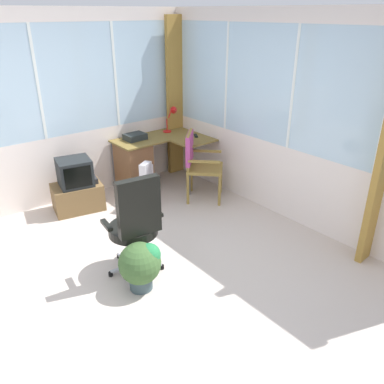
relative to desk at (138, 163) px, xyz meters
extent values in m
cube|color=beige|center=(-1.18, -1.92, -0.44)|extent=(5.37, 5.49, 0.06)
cube|color=silver|center=(-1.18, 0.36, 0.06)|extent=(4.37, 0.06, 0.94)
cube|color=silver|center=(-1.18, 0.36, 1.24)|extent=(4.28, 0.06, 1.42)
cube|color=silver|center=(-1.18, 0.36, 2.04)|extent=(4.37, 0.06, 0.18)
cube|color=white|center=(-1.18, 0.36, 1.24)|extent=(0.04, 0.07, 1.42)
cube|color=white|center=(-0.09, 0.36, 1.24)|extent=(0.04, 0.07, 1.42)
cube|color=silver|center=(1.04, -1.92, 0.06)|extent=(0.06, 4.49, 0.94)
cube|color=silver|center=(1.04, -1.92, 1.24)|extent=(0.06, 4.40, 1.42)
cube|color=silver|center=(1.04, -1.92, 2.04)|extent=(0.06, 4.49, 0.18)
cube|color=white|center=(1.04, -1.92, 1.24)|extent=(0.07, 0.04, 1.42)
cube|color=white|center=(1.04, -0.80, 1.24)|extent=(0.07, 0.04, 1.42)
cube|color=#A37A34|center=(0.91, 0.23, 0.81)|extent=(0.34, 0.07, 2.44)
cube|color=brown|center=(0.34, 0.02, 0.33)|extent=(1.29, 0.57, 0.02)
cube|color=brown|center=(0.70, -0.48, 0.33)|extent=(0.57, 0.43, 0.02)
cube|color=brown|center=(-0.07, 0.02, -0.05)|extent=(0.40, 0.53, 0.72)
cylinder|color=#4C4C51|center=(0.46, -0.66, -0.05)|extent=(0.04, 0.04, 0.73)
cylinder|color=#4C4C51|center=(-0.26, 0.27, -0.05)|extent=(0.04, 0.04, 0.73)
cylinder|color=red|center=(0.64, 0.12, 0.35)|extent=(0.13, 0.13, 0.02)
cylinder|color=red|center=(0.64, 0.12, 0.45)|extent=(0.02, 0.02, 0.19)
cylinder|color=red|center=(0.69, 0.09, 0.64)|extent=(0.04, 0.09, 0.18)
cone|color=red|center=(0.74, 0.05, 0.68)|extent=(0.14, 0.14, 0.12)
cube|color=black|center=(0.83, -0.35, 0.35)|extent=(0.11, 0.15, 0.02)
cube|color=#242A2A|center=(0.03, 0.08, 0.39)|extent=(0.31, 0.24, 0.09)
cylinder|color=olive|center=(0.55, -1.21, -0.19)|extent=(0.04, 0.04, 0.44)
cylinder|color=olive|center=(0.87, -0.90, -0.19)|extent=(0.04, 0.04, 0.44)
cylinder|color=olive|center=(0.24, -0.89, -0.19)|extent=(0.04, 0.04, 0.44)
cylinder|color=olive|center=(0.56, -0.58, -0.19)|extent=(0.04, 0.04, 0.44)
cube|color=olive|center=(0.56, -0.90, 0.05)|extent=(0.68, 0.68, 0.04)
cube|color=olive|center=(0.40, -0.74, 0.32)|extent=(0.33, 0.33, 0.50)
cube|color=#AE4084|center=(0.40, -0.74, 0.35)|extent=(0.37, 0.36, 0.42)
cube|color=olive|center=(0.40, -1.05, 0.23)|extent=(0.33, 0.33, 0.03)
cube|color=olive|center=(0.71, -0.74, 0.23)|extent=(0.33, 0.33, 0.03)
cube|color=#B7B7BF|center=(-1.27, -1.72, -0.36)|extent=(0.28, 0.07, 0.02)
cylinder|color=black|center=(-1.41, -1.70, -0.39)|extent=(0.05, 0.05, 0.05)
cube|color=#B7B7BF|center=(-1.19, -1.86, -0.36)|extent=(0.15, 0.27, 0.02)
cylinder|color=black|center=(-1.25, -1.99, -0.39)|extent=(0.05, 0.05, 0.05)
cube|color=#B7B7BF|center=(-1.03, -1.83, -0.36)|extent=(0.23, 0.22, 0.02)
cylinder|color=black|center=(-0.93, -1.93, -0.39)|extent=(0.05, 0.05, 0.05)
cube|color=#B7B7BF|center=(-1.01, -1.67, -0.36)|extent=(0.26, 0.16, 0.02)
cylinder|color=black|center=(-0.88, -1.60, -0.39)|extent=(0.05, 0.05, 0.05)
cube|color=#B7B7BF|center=(-1.16, -1.60, -0.36)|extent=(0.09, 0.28, 0.02)
cylinder|color=black|center=(-1.18, -1.46, -0.39)|extent=(0.05, 0.05, 0.05)
cylinder|color=#B7B7BF|center=(-1.13, -1.73, -0.17)|extent=(0.05, 0.05, 0.37)
cylinder|color=black|center=(-1.13, -1.73, 0.06)|extent=(0.50, 0.50, 0.09)
cube|color=black|center=(-1.16, -1.92, 0.39)|extent=(0.43, 0.15, 0.58)
cube|color=black|center=(-0.86, -1.77, 0.19)|extent=(0.08, 0.22, 0.04)
cube|color=black|center=(-1.40, -1.70, 0.19)|extent=(0.08, 0.22, 0.04)
cube|color=brown|center=(-1.02, -0.08, -0.23)|extent=(0.72, 0.56, 0.36)
cube|color=black|center=(-1.02, -0.08, 0.13)|extent=(0.49, 0.48, 0.36)
cube|color=black|center=(-1.06, -0.27, 0.13)|extent=(0.34, 0.08, 0.28)
cube|color=#262628|center=(-0.87, -0.10, -0.01)|extent=(0.30, 0.27, 0.07)
cube|color=silver|center=(-0.32, -0.64, -0.07)|extent=(0.07, 0.10, 0.61)
cube|color=silver|center=(-0.28, -0.62, -0.07)|extent=(0.07, 0.10, 0.61)
cube|color=silver|center=(-0.24, -0.60, -0.07)|extent=(0.07, 0.10, 0.61)
cube|color=silver|center=(-0.21, -0.58, -0.07)|extent=(0.07, 0.10, 0.61)
cube|color=silver|center=(-0.17, -0.56, -0.07)|extent=(0.07, 0.10, 0.61)
cube|color=black|center=(-0.21, -0.66, -0.39)|extent=(0.21, 0.14, 0.03)
cube|color=black|center=(-0.28, -0.54, -0.39)|extent=(0.21, 0.14, 0.03)
cube|color=silver|center=(-0.14, -0.53, -0.04)|extent=(0.09, 0.10, 0.43)
cylinder|color=#3A4E52|center=(-1.27, -2.06, -0.34)|extent=(0.23, 0.23, 0.13)
sphere|color=#3C5E2F|center=(-1.27, -2.06, -0.12)|extent=(0.41, 0.41, 0.41)
sphere|color=#278047|center=(-1.18, -2.10, -0.04)|extent=(0.23, 0.23, 0.23)
camera|label=1|loc=(-2.84, -4.79, 2.07)|focal=36.75mm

